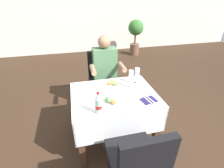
% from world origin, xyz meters
% --- Properties ---
extents(ground_plane, '(11.00, 11.00, 0.00)m').
position_xyz_m(ground_plane, '(0.00, 0.00, 0.00)').
color(ground_plane, '#382619').
extents(back_wall, '(11.00, 0.12, 2.75)m').
position_xyz_m(back_wall, '(0.00, 4.12, 1.37)').
color(back_wall, silver).
rests_on(back_wall, ground).
extents(main_dining_table, '(1.01, 0.79, 0.73)m').
position_xyz_m(main_dining_table, '(-0.12, 0.08, 0.55)').
color(main_dining_table, white).
rests_on(main_dining_table, ground).
extents(chair_far_diner_seat, '(0.44, 0.50, 0.97)m').
position_xyz_m(chair_far_diner_seat, '(-0.12, 0.87, 0.55)').
color(chair_far_diner_seat, black).
rests_on(chair_far_diner_seat, ground).
extents(chair_near_camera_side, '(0.44, 0.50, 0.97)m').
position_xyz_m(chair_near_camera_side, '(-0.12, -0.71, 0.55)').
color(chair_near_camera_side, black).
rests_on(chair_near_camera_side, ground).
extents(seated_diner_far, '(0.50, 0.46, 1.26)m').
position_xyz_m(seated_diner_far, '(-0.09, 0.76, 0.71)').
color(seated_diner_far, '#282D42').
rests_on(seated_diner_far, ground).
extents(plate_near_camera, '(0.25, 0.25, 0.06)m').
position_xyz_m(plate_near_camera, '(-0.18, -0.10, 0.75)').
color(plate_near_camera, white).
rests_on(plate_near_camera, main_dining_table).
extents(plate_far_diner, '(0.26, 0.26, 0.07)m').
position_xyz_m(plate_far_diner, '(-0.09, 0.28, 0.75)').
color(plate_far_diner, white).
rests_on(plate_far_diner, main_dining_table).
extents(beer_glass_left, '(0.07, 0.07, 0.22)m').
position_xyz_m(beer_glass_left, '(0.23, 0.26, 0.84)').
color(beer_glass_left, white).
rests_on(beer_glass_left, main_dining_table).
extents(beer_glass_middle, '(0.07, 0.07, 0.23)m').
position_xyz_m(beer_glass_middle, '(0.12, 0.18, 0.85)').
color(beer_glass_middle, white).
rests_on(beer_glass_middle, main_dining_table).
extents(cola_bottle_primary, '(0.07, 0.07, 0.24)m').
position_xyz_m(cola_bottle_primary, '(-0.36, -0.23, 0.84)').
color(cola_bottle_primary, silver).
rests_on(cola_bottle_primary, main_dining_table).
extents(napkin_cutlery_set, '(0.19, 0.20, 0.01)m').
position_xyz_m(napkin_cutlery_set, '(0.23, -0.15, 0.74)').
color(napkin_cutlery_set, '#231E4C').
rests_on(napkin_cutlery_set, main_dining_table).
extents(potted_plant_corner, '(0.46, 0.46, 1.09)m').
position_xyz_m(potted_plant_corner, '(1.39, 3.35, 0.70)').
color(potted_plant_corner, brown).
rests_on(potted_plant_corner, ground).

